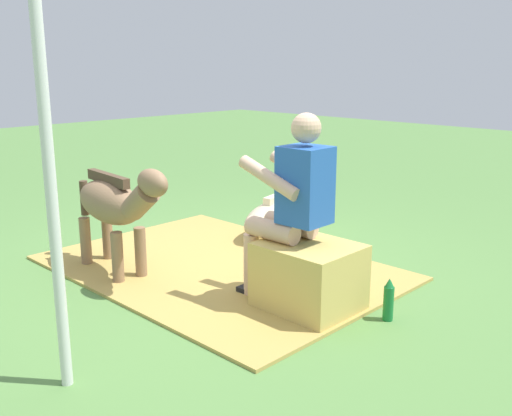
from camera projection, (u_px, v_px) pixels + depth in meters
The scene contains 8 objects.
ground_plane at pixel (212, 273), 4.79m from camera, with size 24.00×24.00×0.00m, color #568442.
hay_patch at pixel (219, 268), 4.88m from camera, with size 2.80×2.00×0.02m, color tan.
hay_bale at pixel (309, 277), 4.03m from camera, with size 0.64×0.54×0.47m, color tan.
person_seated at pixel (291, 201), 4.01m from camera, with size 0.67×0.42×1.35m.
pony_standing at pixel (115, 205), 4.62m from camera, with size 1.35×0.39×0.95m.
pony_lying at pixel (279, 216), 5.80m from camera, with size 0.59×1.36×0.42m.
soda_bottle at pixel (389, 300), 3.88m from camera, with size 0.07×0.07×0.29m.
tent_pole_left at pixel (48, 150), 2.84m from camera, with size 0.06×0.06×2.52m, color silver.
Camera 1 is at (-3.41, 2.98, 1.67)m, focal length 41.25 mm.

